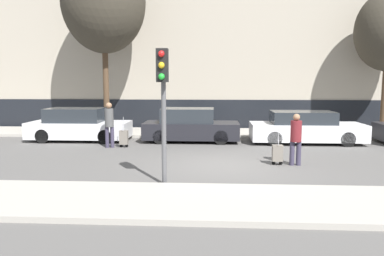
{
  "coord_description": "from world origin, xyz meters",
  "views": [
    {
      "loc": [
        -0.39,
        -11.48,
        2.62
      ],
      "look_at": [
        -1.17,
        1.8,
        0.95
      ],
      "focal_mm": 35.0,
      "sensor_mm": 36.0,
      "label": 1
    }
  ],
  "objects_px": {
    "parked_car_2": "(305,128)",
    "parked_bicycle": "(199,124)",
    "trolley_left": "(124,138)",
    "pedestrian_right": "(296,136)",
    "trolley_right": "(277,153)",
    "traffic_light": "(163,89)",
    "parked_car_1": "(190,126)",
    "pedestrian_left": "(109,122)",
    "bare_tree_down_street": "(104,2)",
    "parked_car_0": "(79,126)"
  },
  "relations": [
    {
      "from": "parked_car_2",
      "to": "parked_bicycle",
      "type": "height_order",
      "value": "parked_car_2"
    },
    {
      "from": "trolley_left",
      "to": "pedestrian_right",
      "type": "relative_size",
      "value": 0.75
    },
    {
      "from": "trolley_right",
      "to": "traffic_light",
      "type": "relative_size",
      "value": 0.35
    },
    {
      "from": "trolley_right",
      "to": "traffic_light",
      "type": "bearing_deg",
      "value": -141.65
    },
    {
      "from": "parked_car_1",
      "to": "pedestrian_left",
      "type": "height_order",
      "value": "pedestrian_left"
    },
    {
      "from": "pedestrian_left",
      "to": "pedestrian_right",
      "type": "bearing_deg",
      "value": 147.36
    },
    {
      "from": "trolley_left",
      "to": "traffic_light",
      "type": "xyz_separation_m",
      "value": [
        2.32,
        -5.4,
        2.04
      ]
    },
    {
      "from": "trolley_right",
      "to": "bare_tree_down_street",
      "type": "height_order",
      "value": "bare_tree_down_street"
    },
    {
      "from": "parked_car_0",
      "to": "parked_car_2",
      "type": "relative_size",
      "value": 0.93
    },
    {
      "from": "pedestrian_right",
      "to": "trolley_right",
      "type": "distance_m",
      "value": 0.77
    },
    {
      "from": "parked_car_0",
      "to": "parked_car_1",
      "type": "distance_m",
      "value": 4.94
    },
    {
      "from": "pedestrian_right",
      "to": "trolley_right",
      "type": "relative_size",
      "value": 1.38
    },
    {
      "from": "parked_car_1",
      "to": "parked_car_2",
      "type": "distance_m",
      "value": 4.9
    },
    {
      "from": "pedestrian_left",
      "to": "pedestrian_right",
      "type": "height_order",
      "value": "pedestrian_left"
    },
    {
      "from": "parked_car_0",
      "to": "bare_tree_down_street",
      "type": "bearing_deg",
      "value": 72.78
    },
    {
      "from": "parked_car_0",
      "to": "parked_car_1",
      "type": "height_order",
      "value": "parked_car_1"
    },
    {
      "from": "parked_bicycle",
      "to": "bare_tree_down_street",
      "type": "bearing_deg",
      "value": -175.72
    },
    {
      "from": "parked_car_1",
      "to": "pedestrian_right",
      "type": "xyz_separation_m",
      "value": [
        3.57,
        -4.46,
        0.24
      ]
    },
    {
      "from": "parked_bicycle",
      "to": "bare_tree_down_street",
      "type": "height_order",
      "value": "bare_tree_down_street"
    },
    {
      "from": "parked_car_2",
      "to": "trolley_left",
      "type": "bearing_deg",
      "value": -168.92
    },
    {
      "from": "parked_car_2",
      "to": "pedestrian_left",
      "type": "xyz_separation_m",
      "value": [
        -7.99,
        -1.56,
        0.38
      ]
    },
    {
      "from": "trolley_right",
      "to": "parked_bicycle",
      "type": "relative_size",
      "value": 0.66
    },
    {
      "from": "trolley_left",
      "to": "bare_tree_down_street",
      "type": "xyz_separation_m",
      "value": [
        -1.72,
        3.66,
        5.98
      ]
    },
    {
      "from": "parked_car_0",
      "to": "trolley_right",
      "type": "height_order",
      "value": "parked_car_0"
    },
    {
      "from": "parked_car_1",
      "to": "traffic_light",
      "type": "xyz_separation_m",
      "value": [
        -0.23,
        -7.01,
        1.76
      ]
    },
    {
      "from": "parked_car_1",
      "to": "trolley_right",
      "type": "bearing_deg",
      "value": -55.74
    },
    {
      "from": "pedestrian_right",
      "to": "trolley_left",
      "type": "bearing_deg",
      "value": 157.28
    },
    {
      "from": "parked_car_2",
      "to": "trolley_right",
      "type": "xyz_separation_m",
      "value": [
        -1.87,
        -4.28,
        -0.27
      ]
    },
    {
      "from": "trolley_right",
      "to": "trolley_left",
      "type": "bearing_deg",
      "value": 153.12
    },
    {
      "from": "bare_tree_down_street",
      "to": "pedestrian_right",
      "type": "bearing_deg",
      "value": -39.67
    },
    {
      "from": "parked_car_0",
      "to": "traffic_light",
      "type": "height_order",
      "value": "traffic_light"
    },
    {
      "from": "trolley_left",
      "to": "parked_car_1",
      "type": "bearing_deg",
      "value": 32.33
    },
    {
      "from": "trolley_right",
      "to": "traffic_light",
      "type": "xyz_separation_m",
      "value": [
        -3.25,
        -2.57,
        2.06
      ]
    },
    {
      "from": "parked_bicycle",
      "to": "trolley_right",
      "type": "bearing_deg",
      "value": -68.01
    },
    {
      "from": "parked_car_2",
      "to": "parked_bicycle",
      "type": "relative_size",
      "value": 2.65
    },
    {
      "from": "parked_car_1",
      "to": "bare_tree_down_street",
      "type": "xyz_separation_m",
      "value": [
        -4.28,
        2.05,
        5.7
      ]
    },
    {
      "from": "trolley_left",
      "to": "bare_tree_down_street",
      "type": "distance_m",
      "value": 7.22
    },
    {
      "from": "trolley_right",
      "to": "traffic_light",
      "type": "height_order",
      "value": "traffic_light"
    },
    {
      "from": "trolley_left",
      "to": "traffic_light",
      "type": "relative_size",
      "value": 0.36
    },
    {
      "from": "traffic_light",
      "to": "bare_tree_down_street",
      "type": "bearing_deg",
      "value": 114.07
    },
    {
      "from": "pedestrian_right",
      "to": "bare_tree_down_street",
      "type": "height_order",
      "value": "bare_tree_down_street"
    },
    {
      "from": "traffic_light",
      "to": "bare_tree_down_street",
      "type": "relative_size",
      "value": 0.39
    },
    {
      "from": "traffic_light",
      "to": "parked_bicycle",
      "type": "relative_size",
      "value": 1.92
    },
    {
      "from": "pedestrian_left",
      "to": "trolley_left",
      "type": "height_order",
      "value": "pedestrian_left"
    },
    {
      "from": "pedestrian_left",
      "to": "parked_bicycle",
      "type": "distance_m",
      "value": 5.33
    },
    {
      "from": "parked_car_0",
      "to": "pedestrian_right",
      "type": "xyz_separation_m",
      "value": [
        8.51,
        -4.38,
        0.25
      ]
    },
    {
      "from": "parked_car_1",
      "to": "trolley_right",
      "type": "height_order",
      "value": "parked_car_1"
    },
    {
      "from": "parked_car_0",
      "to": "parked_bicycle",
      "type": "relative_size",
      "value": 2.46
    },
    {
      "from": "parked_car_1",
      "to": "bare_tree_down_street",
      "type": "relative_size",
      "value": 0.47
    },
    {
      "from": "parked_bicycle",
      "to": "bare_tree_down_street",
      "type": "distance_m",
      "value": 7.44
    }
  ]
}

